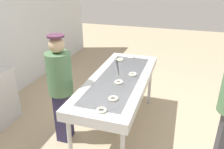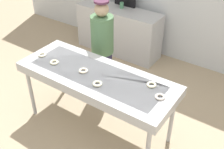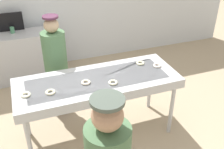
# 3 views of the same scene
# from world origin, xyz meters

# --- Properties ---
(ground_plane) EXTENTS (16.00, 16.00, 0.00)m
(ground_plane) POSITION_xyz_m (0.00, 0.00, 0.00)
(ground_plane) COLOR tan
(fryer_conveyor) EXTENTS (2.17, 0.82, 0.95)m
(fryer_conveyor) POSITION_xyz_m (0.00, 0.00, 0.87)
(fryer_conveyor) COLOR #B7BABF
(fryer_conveyor) RESTS_ON ground
(sugar_donut_0) EXTENTS (0.17, 0.17, 0.03)m
(sugar_donut_0) POSITION_xyz_m (0.71, 0.19, 0.96)
(sugar_donut_0) COLOR #F5F1C5
(sugar_donut_0) RESTS_ON fryer_conveyor
(sugar_donut_1) EXTENTS (0.14, 0.14, 0.03)m
(sugar_donut_1) POSITION_xyz_m (-0.92, -0.07, 0.96)
(sugar_donut_1) COLOR white
(sugar_donut_1) RESTS_ON fryer_conveyor
(sugar_donut_2) EXTENTS (0.17, 0.17, 0.03)m
(sugar_donut_2) POSITION_xyz_m (-0.18, -0.05, 0.96)
(sugar_donut_2) COLOR #F5E7CA
(sugar_donut_2) RESTS_ON fryer_conveyor
(sugar_donut_3) EXTENTS (0.16, 0.16, 0.03)m
(sugar_donut_3) POSITION_xyz_m (0.90, 0.04, 0.96)
(sugar_donut_3) COLOR white
(sugar_donut_3) RESTS_ON fryer_conveyor
(sugar_donut_4) EXTENTS (0.17, 0.17, 0.03)m
(sugar_donut_4) POSITION_xyz_m (-0.64, -0.11, 0.96)
(sugar_donut_4) COLOR #FCF3C9
(sugar_donut_4) RESTS_ON fryer_conveyor
(sugar_donut_5) EXTENTS (0.17, 0.17, 0.03)m
(sugar_donut_5) POSITION_xyz_m (0.15, -0.17, 0.96)
(sugar_donut_5) COLOR #ECE7C4
(sugar_donut_5) RESTS_ON fryer_conveyor
(worker_baker) EXTENTS (0.35, 0.35, 1.63)m
(worker_baker) POSITION_xyz_m (-0.43, 0.73, 0.93)
(worker_baker) COLOR #282444
(worker_baker) RESTS_ON ground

